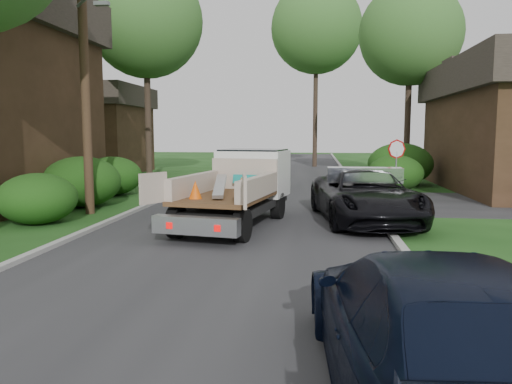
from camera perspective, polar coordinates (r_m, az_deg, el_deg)
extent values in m
plane|color=#184012|center=(11.44, -3.85, -6.98)|extent=(120.00, 120.00, 0.00)
cube|color=#28282B|center=(21.20, 1.15, -0.60)|extent=(8.00, 90.00, 0.02)
cube|color=#9E9E99|center=(21.98, -9.55, -0.29)|extent=(0.20, 90.00, 0.12)
cube|color=#9E9E99|center=(21.19, 12.25, -0.61)|extent=(0.20, 90.00, 0.12)
cylinder|color=slate|center=(20.24, 15.68, 1.63)|extent=(0.06, 0.06, 2.00)
cylinder|color=#B20A0A|center=(20.18, 15.78, 4.74)|extent=(0.71, 0.32, 0.76)
cylinder|color=#382619|center=(17.78, -19.03, 13.77)|extent=(0.30, 0.30, 10.00)
cube|color=slate|center=(16.73, -17.22, 19.89)|extent=(0.45, 0.20, 0.12)
cube|color=#362416|center=(36.42, -18.59, 5.65)|extent=(7.00, 7.00, 4.50)
cube|color=#332B26|center=(36.51, -18.77, 10.28)|extent=(7.56, 7.56, 1.40)
cube|color=#332B26|center=(36.56, -18.81, 11.38)|extent=(1.05, 7.56, 0.20)
ellipsoid|color=#13400E|center=(16.31, -23.73, -0.69)|extent=(2.34, 2.34, 1.53)
ellipsoid|color=#13400E|center=(19.50, -19.31, 1.13)|extent=(2.86, 2.86, 1.87)
ellipsoid|color=#13400E|center=(22.80, -16.12, 1.78)|extent=(2.60, 2.60, 1.70)
ellipsoid|color=#13400E|center=(24.28, 15.63, 2.09)|extent=(2.60, 2.60, 1.70)
ellipsoid|color=#13400E|center=(27.33, 16.15, 3.09)|extent=(3.38, 3.38, 2.21)
cylinder|color=#2D2119|center=(29.57, -12.28, 10.04)|extent=(0.36, 0.36, 9.00)
sphere|color=#3C6826|center=(30.18, -12.50, 18.60)|extent=(6.40, 6.40, 6.40)
cylinder|color=#2D2119|center=(31.43, 16.98, 9.25)|extent=(0.36, 0.36, 8.50)
sphere|color=#3C6826|center=(31.93, 17.25, 16.88)|extent=(6.00, 6.00, 6.00)
cylinder|color=#2D2119|center=(41.02, 6.81, 10.58)|extent=(0.36, 0.36, 11.00)
sphere|color=#3C6826|center=(41.75, 6.92, 18.13)|extent=(7.20, 7.20, 7.20)
cylinder|color=black|center=(16.36, -3.60, -1.31)|extent=(0.43, 0.89, 0.85)
cylinder|color=black|center=(15.83, 2.51, -1.57)|extent=(0.43, 0.89, 0.85)
cylinder|color=black|center=(13.10, -9.08, -3.40)|extent=(0.43, 0.89, 0.85)
cylinder|color=black|center=(12.43, -1.59, -3.86)|extent=(0.43, 0.89, 0.85)
cube|color=black|center=(14.46, -2.61, -1.73)|extent=(2.81, 5.72, 0.23)
cube|color=white|center=(16.23, -0.30, 2.16)|extent=(2.34, 2.04, 1.46)
cube|color=black|center=(16.20, -0.30, 3.99)|extent=(2.18, 1.87, 0.52)
cube|color=#472D19|center=(13.79, -3.53, -0.64)|extent=(2.64, 3.71, 0.11)
cube|color=beige|center=(15.33, -1.34, 2.07)|extent=(2.06, 0.45, 0.94)
cube|color=beige|center=(14.11, -7.14, 0.84)|extent=(0.79, 3.20, 0.57)
cube|color=beige|center=(13.45, 0.24, 0.61)|extent=(0.79, 3.20, 0.57)
cube|color=silver|center=(11.99, -6.89, -3.84)|extent=(2.20, 0.70, 0.43)
cube|color=#B20505|center=(12.10, -9.89, -3.80)|extent=(0.16, 0.06, 0.15)
cube|color=#B20505|center=(11.61, -4.45, -4.16)|extent=(0.16, 0.06, 0.15)
cube|color=beige|center=(12.51, -11.65, 0.45)|extent=(0.49, 0.77, 0.76)
cube|color=beige|center=(11.58, -1.31, 0.09)|extent=(0.22, 0.85, 0.76)
cube|color=silver|center=(13.91, -4.14, 0.75)|extent=(0.62, 2.46, 0.44)
cone|color=#F2590A|center=(13.17, -6.95, 0.26)|extent=(0.39, 0.39, 0.47)
cone|color=#F2590A|center=(14.19, -1.67, 0.77)|extent=(0.39, 0.39, 0.47)
cube|color=#148C84|center=(15.05, -0.76, 1.48)|extent=(1.04, 0.27, 0.27)
imported|color=black|center=(15.61, 12.37, -0.42)|extent=(3.49, 6.14, 1.62)
imported|color=black|center=(5.42, 19.58, -14.49)|extent=(2.56, 5.54, 1.57)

